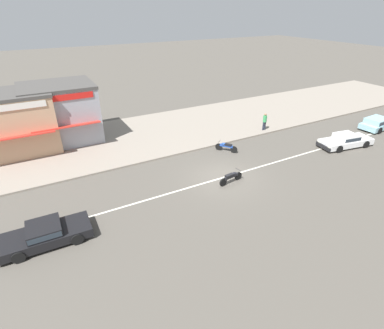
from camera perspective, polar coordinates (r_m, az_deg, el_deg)
The scene contains 11 objects.
ground_plane at distance 20.55m, azimuth 6.03°, elevation -2.46°, with size 160.00×160.00×0.00m, color #544F47.
lane_centre_stripe at distance 20.55m, azimuth 6.03°, elevation -2.46°, with size 50.40×0.14×0.01m, color silver.
kerb_strip at distance 28.06m, azimuth -5.00°, elevation 6.42°, with size 68.00×10.00×0.15m, color gray.
hatchback_pale_blue_0 at distance 33.40m, azimuth 31.89°, elevation 6.75°, with size 4.02×2.00×1.10m.
sedan_white_1 at distance 27.82m, azimuth 27.22°, elevation 4.12°, with size 4.73×2.33×1.06m.
sedan_black_2 at distance 16.62m, azimuth -26.13°, elevation -11.75°, with size 4.28×1.91×1.06m.
motorcycle_0 at distance 19.81m, azimuth 7.47°, elevation -2.39°, with size 1.90×0.56×0.80m.
motorcycle_1 at distance 24.06m, azimuth 6.51°, elevation 3.42°, with size 1.18×1.53×0.80m.
pedestrian_near_clock at distance 28.44m, azimuth 13.69°, elevation 8.17°, with size 0.34×0.34×1.59m.
shopfront_corner_warung at distance 27.40m, azimuth -23.67°, elevation 9.04°, with size 5.65×5.64×4.72m.
shopfront_mid_block at distance 26.82m, azimuth -31.04°, elevation 6.85°, with size 6.12×5.33×4.62m.
Camera 1 is at (-10.34, -14.39, 10.41)m, focal length 28.00 mm.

